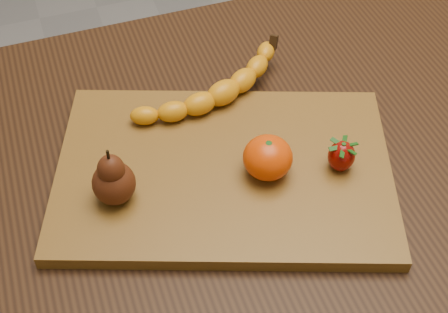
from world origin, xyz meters
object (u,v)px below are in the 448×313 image
object	(u,v)px
table	(231,195)
mandarin	(268,158)
cutting_board	(224,171)
pear	(112,175)

from	to	relation	value
table	mandarin	bearing A→B (deg)	-67.99
cutting_board	mandarin	size ratio (longest dim) A/B	6.84
mandarin	table	bearing A→B (deg)	112.01
table	cutting_board	bearing A→B (deg)	-122.14
mandarin	pear	bearing A→B (deg)	173.14
table	pear	world-z (taller)	pear
table	cutting_board	xyz separation A→B (m)	(-0.02, -0.04, 0.11)
pear	mandarin	xyz separation A→B (m)	(0.20, -0.02, -0.02)
cutting_board	mandarin	world-z (taller)	mandarin
table	mandarin	distance (m)	0.16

